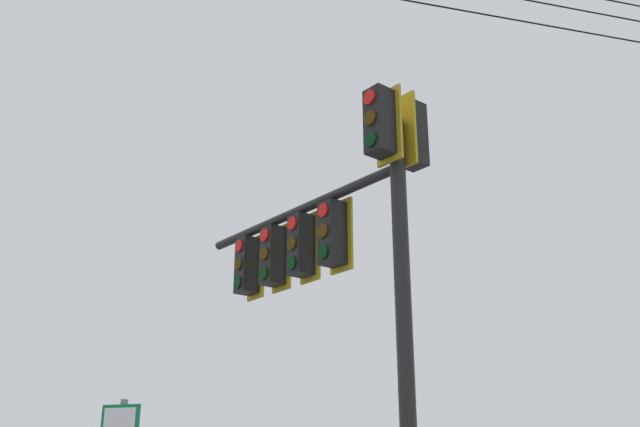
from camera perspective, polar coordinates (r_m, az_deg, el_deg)
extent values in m
cylinder|color=black|center=(8.50, 6.86, -12.58)|extent=(0.20, 0.20, 6.53)
cylinder|color=black|center=(10.69, -1.98, 0.09)|extent=(2.30, 3.76, 0.14)
cube|color=black|center=(9.24, 4.75, 7.27)|extent=(0.41, 0.41, 0.90)
cube|color=#B29319|center=(9.35, 5.51, 6.96)|extent=(0.26, 0.40, 1.04)
cylinder|color=red|center=(9.28, 3.95, 9.22)|extent=(0.13, 0.19, 0.20)
cylinder|color=#3C2703|center=(9.14, 4.00, 7.58)|extent=(0.13, 0.19, 0.20)
cylinder|color=black|center=(9.01, 4.04, 5.89)|extent=(0.13, 0.19, 0.20)
cube|color=black|center=(9.63, 7.34, 6.19)|extent=(0.41, 0.41, 0.90)
cube|color=#B29319|center=(9.52, 6.63, 6.49)|extent=(0.26, 0.40, 1.04)
cylinder|color=red|center=(9.87, 7.93, 7.47)|extent=(0.13, 0.19, 0.20)
cylinder|color=#3C2703|center=(9.74, 8.01, 5.91)|extent=(0.13, 0.19, 0.20)
cylinder|color=black|center=(9.61, 8.10, 4.30)|extent=(0.13, 0.19, 0.20)
cube|color=black|center=(9.88, 0.97, -1.59)|extent=(0.41, 0.41, 0.90)
cube|color=#B29319|center=(9.99, 1.72, -1.79)|extent=(0.26, 0.40, 1.04)
cylinder|color=red|center=(9.88, 0.24, 0.26)|extent=(0.13, 0.19, 0.20)
cylinder|color=#3C2703|center=(9.78, 0.24, -1.39)|extent=(0.13, 0.19, 0.20)
cylinder|color=black|center=(9.69, 0.24, -3.07)|extent=(0.13, 0.19, 0.20)
cube|color=black|center=(10.40, -1.51, -2.53)|extent=(0.41, 0.41, 0.90)
cube|color=#B29319|center=(10.50, -0.76, -2.70)|extent=(0.25, 0.40, 1.04)
cylinder|color=red|center=(10.40, -2.23, -0.79)|extent=(0.12, 0.19, 0.20)
cylinder|color=#3C2703|center=(10.31, -2.25, -2.36)|extent=(0.12, 0.19, 0.20)
cylinder|color=black|center=(10.22, -2.28, -3.96)|extent=(0.12, 0.19, 0.20)
cube|color=black|center=(10.93, -3.77, -3.38)|extent=(0.41, 0.41, 0.90)
cube|color=#B29319|center=(11.03, -3.04, -3.54)|extent=(0.25, 0.40, 1.04)
cylinder|color=red|center=(10.93, -4.44, -1.72)|extent=(0.13, 0.19, 0.20)
cylinder|color=#3C2703|center=(10.84, -4.48, -3.22)|extent=(0.13, 0.19, 0.20)
cylinder|color=black|center=(10.76, -4.52, -4.75)|extent=(0.13, 0.19, 0.20)
cube|color=black|center=(11.49, -5.81, -4.14)|extent=(0.41, 0.41, 0.90)
cube|color=#B29319|center=(11.57, -5.09, -4.29)|extent=(0.24, 0.41, 1.04)
cylinder|color=red|center=(11.49, -6.46, -2.57)|extent=(0.12, 0.19, 0.20)
cylinder|color=#3C2703|center=(11.41, -6.52, -4.00)|extent=(0.12, 0.19, 0.20)
cylinder|color=black|center=(11.33, -6.58, -5.46)|extent=(0.12, 0.19, 0.20)
cube|color=#0C7238|center=(7.11, -15.60, -15.66)|extent=(0.36, 0.19, 0.31)
cube|color=white|center=(7.10, -15.66, -15.65)|extent=(0.30, 0.15, 0.25)
cylinder|color=black|center=(10.95, 11.64, 15.46)|extent=(25.90, 3.49, 0.37)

